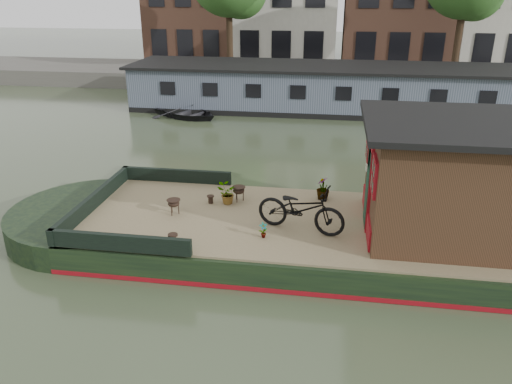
# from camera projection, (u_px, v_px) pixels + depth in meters

# --- Properties ---
(ground) EXTENTS (120.00, 120.00, 0.00)m
(ground) POSITION_uv_depth(u_px,v_px,m) (344.00, 249.00, 11.34)
(ground) COLOR #343C26
(ground) RESTS_ON ground
(houseboat_hull) EXTENTS (14.01, 4.02, 0.60)m
(houseboat_hull) POSITION_uv_depth(u_px,v_px,m) (286.00, 235.00, 11.42)
(houseboat_hull) COLOR black
(houseboat_hull) RESTS_ON ground
(houseboat_deck) EXTENTS (11.80, 3.80, 0.05)m
(houseboat_deck) POSITION_uv_depth(u_px,v_px,m) (346.00, 225.00, 11.10)
(houseboat_deck) COLOR #7D6E4D
(houseboat_deck) RESTS_ON houseboat_hull
(bow_bulwark) EXTENTS (3.00, 4.00, 0.35)m
(bow_bulwark) POSITION_uv_depth(u_px,v_px,m) (129.00, 202.00, 11.74)
(bow_bulwark) COLOR black
(bow_bulwark) RESTS_ON houseboat_deck
(cabin) EXTENTS (4.00, 3.50, 2.42)m
(cabin) POSITION_uv_depth(u_px,v_px,m) (457.00, 177.00, 10.31)
(cabin) COLOR black
(cabin) RESTS_ON houseboat_deck
(bicycle) EXTENTS (2.05, 1.16, 1.02)m
(bicycle) POSITION_uv_depth(u_px,v_px,m) (301.00, 209.00, 10.60)
(bicycle) COLOR black
(bicycle) RESTS_ON houseboat_deck
(potted_plant_a) EXTENTS (0.22, 0.20, 0.34)m
(potted_plant_a) POSITION_uv_depth(u_px,v_px,m) (263.00, 230.00, 10.41)
(potted_plant_a) COLOR #9E612D
(potted_plant_a) RESTS_ON houseboat_deck
(potted_plant_c) EXTENTS (0.53, 0.48, 0.51)m
(potted_plant_c) POSITION_uv_depth(u_px,v_px,m) (227.00, 194.00, 12.02)
(potted_plant_c) COLOR #A93731
(potted_plant_c) RESTS_ON houseboat_deck
(potted_plant_d) EXTENTS (0.39, 0.39, 0.58)m
(potted_plant_d) POSITION_uv_depth(u_px,v_px,m) (323.00, 188.00, 12.27)
(potted_plant_d) COLOR brown
(potted_plant_d) RESTS_ON houseboat_deck
(brazier_front) EXTENTS (0.37, 0.37, 0.36)m
(brazier_front) POSITION_uv_depth(u_px,v_px,m) (174.00, 207.00, 11.50)
(brazier_front) COLOR black
(brazier_front) RESTS_ON houseboat_deck
(brazier_rear) EXTENTS (0.46, 0.46, 0.37)m
(brazier_rear) POSITION_uv_depth(u_px,v_px,m) (239.00, 194.00, 12.21)
(brazier_rear) COLOR black
(brazier_rear) RESTS_ON houseboat_deck
(bollard_port) EXTENTS (0.17, 0.17, 0.20)m
(bollard_port) POSITION_uv_depth(u_px,v_px,m) (211.00, 199.00, 12.11)
(bollard_port) COLOR black
(bollard_port) RESTS_ON houseboat_deck
(bollard_stbd) EXTENTS (0.20, 0.20, 0.23)m
(bollard_stbd) POSITION_uv_depth(u_px,v_px,m) (173.00, 239.00, 10.16)
(bollard_stbd) COLOR black
(bollard_stbd) RESTS_ON houseboat_deck
(dinghy) EXTENTS (3.94, 3.53, 0.67)m
(dinghy) POSITION_uv_depth(u_px,v_px,m) (186.00, 110.00, 22.71)
(dinghy) COLOR black
(dinghy) RESTS_ON ground
(far_houseboat) EXTENTS (20.40, 4.40, 2.11)m
(far_houseboat) POSITION_uv_depth(u_px,v_px,m) (343.00, 90.00, 23.76)
(far_houseboat) COLOR slate
(far_houseboat) RESTS_ON ground
(quay) EXTENTS (60.00, 6.00, 0.90)m
(quay) POSITION_uv_depth(u_px,v_px,m) (342.00, 78.00, 29.89)
(quay) COLOR #47443F
(quay) RESTS_ON ground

